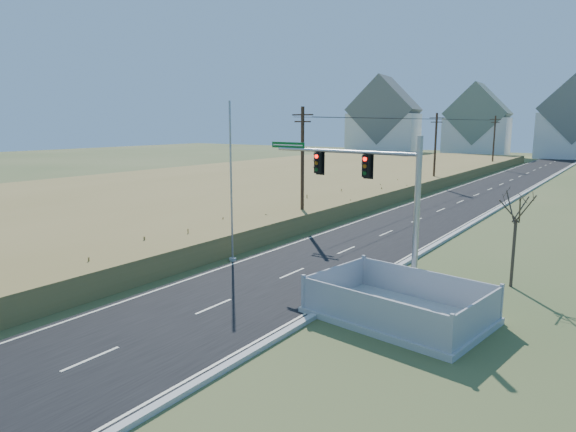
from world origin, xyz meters
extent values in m
plane|color=#425328|center=(0.00, 0.00, 0.00)|extent=(260.00, 260.00, 0.00)
cube|color=black|center=(0.00, 50.00, 0.03)|extent=(8.00, 180.00, 0.06)
cube|color=#B2AFA8|center=(4.15, 50.00, 0.09)|extent=(0.30, 180.00, 0.18)
cube|color=olive|center=(-24.00, 40.00, 0.65)|extent=(38.00, 110.00, 1.30)
cylinder|color=#422D1E|center=(-6.50, 15.00, 4.50)|extent=(0.26, 0.26, 9.00)
cube|color=#422D1E|center=(-6.50, 15.00, 8.40)|extent=(1.80, 0.10, 0.10)
cube|color=#422D1E|center=(-6.50, 15.00, 7.90)|extent=(1.40, 0.10, 0.10)
cylinder|color=#422D1E|center=(-6.50, 45.00, 4.50)|extent=(0.26, 0.26, 9.00)
cube|color=#422D1E|center=(-6.50, 45.00, 8.40)|extent=(1.80, 0.10, 0.10)
cube|color=#422D1E|center=(-6.50, 45.00, 7.90)|extent=(1.40, 0.10, 0.10)
cylinder|color=#422D1E|center=(-6.50, 75.00, 4.50)|extent=(0.26, 0.26, 9.00)
cube|color=#422D1E|center=(-6.50, 75.00, 8.40)|extent=(1.80, 0.10, 0.10)
cube|color=#422D1E|center=(-6.50, 75.00, 7.90)|extent=(1.40, 0.10, 0.10)
cube|color=silver|center=(-38.00, 100.00, 5.00)|extent=(17.38, 13.12, 10.00)
cube|color=slate|center=(-38.00, 100.00, 10.90)|extent=(17.69, 13.38, 16.29)
cube|color=silver|center=(-18.00, 108.00, 4.50)|extent=(14.66, 10.95, 9.00)
cube|color=slate|center=(-18.00, 108.00, 9.90)|extent=(14.93, 11.17, 14.26)
cube|color=silver|center=(2.00, 112.00, 5.00)|extent=(15.00, 10.00, 10.00)
cylinder|color=#9EA0A5|center=(6.50, 4.26, 0.10)|extent=(0.62, 0.62, 0.21)
cylinder|color=#9EA0A5|center=(6.50, 4.26, 3.63)|extent=(0.27, 0.27, 7.27)
cylinder|color=#9EA0A5|center=(2.38, 4.79, 6.44)|extent=(8.26, 1.24, 0.17)
cube|color=black|center=(3.82, 4.61, 5.81)|extent=(0.37, 0.32, 1.05)
cube|color=black|center=(0.94, 4.98, 5.81)|extent=(0.37, 0.32, 1.05)
cube|color=#045719|center=(-1.12, 5.25, 6.65)|extent=(2.27, 0.33, 0.31)
cube|color=#B7B5AD|center=(7.00, 1.35, 0.13)|extent=(7.36, 5.54, 0.26)
cube|color=#9F9FA3|center=(6.69, -0.79, 0.91)|extent=(6.41, 1.01, 1.29)
cube|color=#9F9FA3|center=(7.31, 3.48, 0.91)|extent=(6.41, 1.01, 1.29)
cube|color=#9F9FA3|center=(3.80, 1.81, 0.91)|extent=(0.70, 4.28, 1.29)
cube|color=#9F9FA3|center=(10.20, 0.88, 0.91)|extent=(0.70, 4.28, 1.29)
cube|color=white|center=(7.96, 0.22, 0.31)|extent=(0.48, 0.09, 0.59)
cube|color=#B81F0C|center=(7.96, 0.19, 0.31)|extent=(0.38, 0.05, 0.17)
cylinder|color=#B7B5AD|center=(-4.30, 4.26, 0.09)|extent=(0.41, 0.41, 0.18)
cylinder|color=#9EA0A5|center=(-4.30, 4.26, 4.50)|extent=(0.11, 0.11, 9.00)
cylinder|color=#4C3F33|center=(9.87, 8.33, 1.64)|extent=(0.15, 0.15, 3.29)
camera|label=1|loc=(14.47, -17.43, 7.81)|focal=32.00mm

